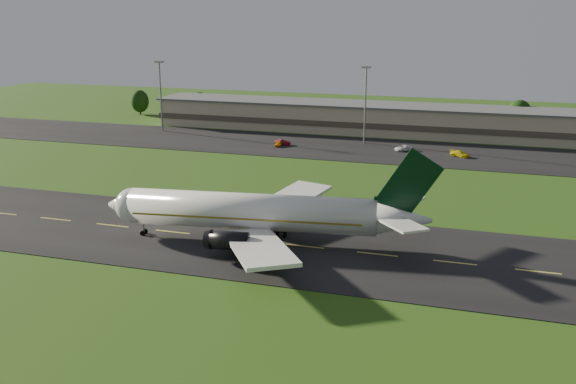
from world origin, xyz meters
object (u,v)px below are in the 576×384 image
(light_mast_west, at_px, (160,88))
(service_vehicle_b, at_px, (283,142))
(light_mast_centre, at_px, (366,96))
(service_vehicle_a, at_px, (278,144))
(service_vehicle_c, at_px, (403,148))
(service_vehicle_d, at_px, (460,154))
(airliner, at_px, (257,213))
(terminal, at_px, (380,119))

(light_mast_west, height_order, service_vehicle_b, light_mast_west)
(light_mast_centre, height_order, service_vehicle_b, light_mast_centre)
(service_vehicle_a, distance_m, service_vehicle_c, 32.18)
(light_mast_centre, xyz_separation_m, service_vehicle_d, (25.41, -9.73, -11.92))
(airliner, xyz_separation_m, light_mast_centre, (1.64, 79.89, 8.08))
(airliner, relative_size, light_mast_centre, 2.51)
(airliner, relative_size, light_mast_west, 2.51)
(service_vehicle_a, bearing_deg, service_vehicle_b, 64.97)
(airliner, distance_m, service_vehicle_b, 73.25)
(service_vehicle_a, height_order, service_vehicle_c, service_vehicle_c)
(light_mast_west, bearing_deg, airliner, -53.85)
(light_mast_west, xyz_separation_m, service_vehicle_a, (39.39, -10.81, -11.99))
(terminal, relative_size, light_mast_centre, 7.13)
(service_vehicle_a, xyz_separation_m, service_vehicle_d, (46.01, 1.08, 0.07))
(light_mast_west, relative_size, service_vehicle_b, 4.94)
(light_mast_west, distance_m, service_vehicle_a, 42.57)
(airliner, relative_size, service_vehicle_d, 10.28)
(light_mast_centre, bearing_deg, service_vehicle_b, -155.59)
(service_vehicle_a, xyz_separation_m, service_vehicle_c, (31.92, 4.04, 0.02))
(terminal, xyz_separation_m, service_vehicle_d, (24.01, -25.91, -3.17))
(service_vehicle_d, bearing_deg, service_vehicle_a, 120.16)
(light_mast_west, xyz_separation_m, service_vehicle_d, (85.41, -9.73, -11.92))
(service_vehicle_a, bearing_deg, service_vehicle_d, -4.50)
(terminal, distance_m, service_vehicle_d, 35.46)
(service_vehicle_a, distance_m, service_vehicle_d, 46.03)
(light_mast_centre, relative_size, service_vehicle_a, 5.34)
(terminal, relative_size, service_vehicle_c, 30.17)
(light_mast_centre, relative_size, service_vehicle_c, 4.23)
(terminal, bearing_deg, service_vehicle_d, -47.18)
(service_vehicle_b, xyz_separation_m, service_vehicle_c, (31.32, 2.31, -0.01))
(light_mast_centre, height_order, service_vehicle_d, light_mast_centre)
(service_vehicle_c, bearing_deg, service_vehicle_b, -133.10)
(service_vehicle_a, xyz_separation_m, service_vehicle_b, (0.60, 1.73, 0.03))
(light_mast_west, xyz_separation_m, light_mast_centre, (60.00, 0.00, 0.00))
(service_vehicle_b, bearing_deg, light_mast_west, 68.21)
(airliner, distance_m, terminal, 96.12)
(light_mast_centre, xyz_separation_m, service_vehicle_a, (-20.61, -10.81, -11.99))
(light_mast_centre, height_order, service_vehicle_c, light_mast_centre)
(airliner, height_order, service_vehicle_a, airliner)
(light_mast_centre, bearing_deg, airliner, -91.18)
(service_vehicle_a, bearing_deg, light_mast_centre, 21.83)
(service_vehicle_a, height_order, service_vehicle_d, service_vehicle_d)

